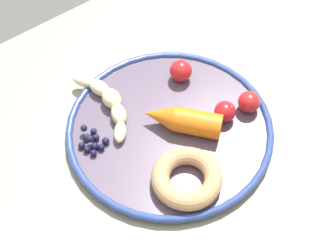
{
  "coord_description": "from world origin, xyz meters",
  "views": [
    {
      "loc": [
        0.35,
        0.38,
        1.42
      ],
      "look_at": [
        0.05,
        -0.0,
        0.75
      ],
      "focal_mm": 53.95,
      "sensor_mm": 36.0,
      "label": 1
    }
  ],
  "objects_px": {
    "banana": "(108,101)",
    "blueberry_pile": "(93,141)",
    "donut": "(187,178)",
    "tomato_near": "(249,102)",
    "tomato_far": "(181,71)",
    "dining_table": "(192,149)",
    "carrot_orange": "(182,120)",
    "plate": "(168,127)",
    "tomato_mid": "(225,112)"
  },
  "relations": [
    {
      "from": "banana",
      "to": "blueberry_pile",
      "type": "xyz_separation_m",
      "value": [
        0.06,
        0.05,
        -0.01
      ]
    },
    {
      "from": "donut",
      "to": "tomato_near",
      "type": "distance_m",
      "value": 0.18
    },
    {
      "from": "donut",
      "to": "tomato_far",
      "type": "xyz_separation_m",
      "value": [
        -0.13,
        -0.17,
        0.01
      ]
    },
    {
      "from": "banana",
      "to": "tomato_far",
      "type": "bearing_deg",
      "value": 168.56
    },
    {
      "from": "dining_table",
      "to": "carrot_orange",
      "type": "height_order",
      "value": "carrot_orange"
    },
    {
      "from": "donut",
      "to": "tomato_far",
      "type": "bearing_deg",
      "value": -126.76
    },
    {
      "from": "dining_table",
      "to": "tomato_near",
      "type": "bearing_deg",
      "value": 145.7
    },
    {
      "from": "plate",
      "to": "donut",
      "type": "bearing_deg",
      "value": 66.43
    },
    {
      "from": "plate",
      "to": "donut",
      "type": "distance_m",
      "value": 0.11
    },
    {
      "from": "dining_table",
      "to": "tomato_near",
      "type": "distance_m",
      "value": 0.16
    },
    {
      "from": "blueberry_pile",
      "to": "tomato_far",
      "type": "xyz_separation_m",
      "value": [
        -0.2,
        -0.02,
        0.01
      ]
    },
    {
      "from": "tomato_far",
      "to": "plate",
      "type": "bearing_deg",
      "value": 39.58
    },
    {
      "from": "donut",
      "to": "tomato_mid",
      "type": "distance_m",
      "value": 0.14
    },
    {
      "from": "blueberry_pile",
      "to": "tomato_near",
      "type": "xyz_separation_m",
      "value": [
        -0.24,
        0.1,
        0.01
      ]
    },
    {
      "from": "carrot_orange",
      "to": "blueberry_pile",
      "type": "xyz_separation_m",
      "value": [
        0.13,
        -0.06,
        -0.01
      ]
    },
    {
      "from": "plate",
      "to": "donut",
      "type": "height_order",
      "value": "donut"
    },
    {
      "from": "tomato_near",
      "to": "tomato_mid",
      "type": "relative_size",
      "value": 1.04
    },
    {
      "from": "donut",
      "to": "blueberry_pile",
      "type": "bearing_deg",
      "value": -64.09
    },
    {
      "from": "blueberry_pile",
      "to": "tomato_far",
      "type": "distance_m",
      "value": 0.2
    },
    {
      "from": "carrot_orange",
      "to": "tomato_far",
      "type": "distance_m",
      "value": 0.11
    },
    {
      "from": "plate",
      "to": "tomato_far",
      "type": "distance_m",
      "value": 0.11
    },
    {
      "from": "donut",
      "to": "tomato_mid",
      "type": "xyz_separation_m",
      "value": [
        -0.13,
        -0.06,
        0.0
      ]
    },
    {
      "from": "dining_table",
      "to": "blueberry_pile",
      "type": "height_order",
      "value": "blueberry_pile"
    },
    {
      "from": "banana",
      "to": "blueberry_pile",
      "type": "distance_m",
      "value": 0.08
    },
    {
      "from": "dining_table",
      "to": "plate",
      "type": "relative_size",
      "value": 3.39
    },
    {
      "from": "tomato_far",
      "to": "dining_table",
      "type": "bearing_deg",
      "value": 68.0
    },
    {
      "from": "plate",
      "to": "tomato_mid",
      "type": "relative_size",
      "value": 9.59
    },
    {
      "from": "blueberry_pile",
      "to": "tomato_mid",
      "type": "bearing_deg",
      "value": 155.21
    },
    {
      "from": "tomato_far",
      "to": "banana",
      "type": "bearing_deg",
      "value": -11.44
    },
    {
      "from": "plate",
      "to": "carrot_orange",
      "type": "distance_m",
      "value": 0.03
    },
    {
      "from": "donut",
      "to": "banana",
      "type": "bearing_deg",
      "value": -87.42
    },
    {
      "from": "tomato_far",
      "to": "donut",
      "type": "bearing_deg",
      "value": 53.24
    },
    {
      "from": "dining_table",
      "to": "carrot_orange",
      "type": "distance_m",
      "value": 0.14
    },
    {
      "from": "carrot_orange",
      "to": "tomato_far",
      "type": "relative_size",
      "value": 3.22
    },
    {
      "from": "plate",
      "to": "donut",
      "type": "xyz_separation_m",
      "value": [
        0.04,
        0.1,
        0.02
      ]
    },
    {
      "from": "dining_table",
      "to": "carrot_orange",
      "type": "xyz_separation_m",
      "value": [
        0.04,
        0.01,
        0.13
      ]
    },
    {
      "from": "donut",
      "to": "tomato_near",
      "type": "bearing_deg",
      "value": -164.99
    },
    {
      "from": "plate",
      "to": "carrot_orange",
      "type": "height_order",
      "value": "carrot_orange"
    },
    {
      "from": "plate",
      "to": "tomato_far",
      "type": "xyz_separation_m",
      "value": [
        -0.08,
        -0.07,
        0.02
      ]
    },
    {
      "from": "banana",
      "to": "tomato_mid",
      "type": "xyz_separation_m",
      "value": [
        -0.13,
        0.14,
        0.01
      ]
    },
    {
      "from": "carrot_orange",
      "to": "plate",
      "type": "bearing_deg",
      "value": -46.84
    },
    {
      "from": "dining_table",
      "to": "donut",
      "type": "xyz_separation_m",
      "value": [
        0.1,
        0.1,
        0.12
      ]
    },
    {
      "from": "banana",
      "to": "blueberry_pile",
      "type": "bearing_deg",
      "value": 37.74
    },
    {
      "from": "plate",
      "to": "tomato_mid",
      "type": "bearing_deg",
      "value": 151.39
    },
    {
      "from": "plate",
      "to": "tomato_near",
      "type": "height_order",
      "value": "tomato_near"
    },
    {
      "from": "plate",
      "to": "tomato_mid",
      "type": "height_order",
      "value": "tomato_mid"
    },
    {
      "from": "carrot_orange",
      "to": "tomato_near",
      "type": "xyz_separation_m",
      "value": [
        -0.11,
        0.04,
        -0.0
      ]
    },
    {
      "from": "plate",
      "to": "banana",
      "type": "distance_m",
      "value": 0.11
    },
    {
      "from": "carrot_orange",
      "to": "donut",
      "type": "bearing_deg",
      "value": 54.49
    },
    {
      "from": "donut",
      "to": "tomato_mid",
      "type": "height_order",
      "value": "tomato_mid"
    }
  ]
}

